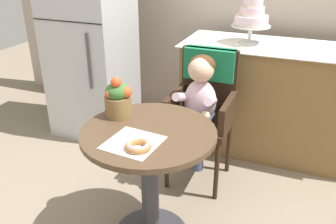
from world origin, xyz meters
name	(u,v)px	position (x,y,z in m)	size (l,w,h in m)	color
cafe_table	(149,164)	(0.00, 0.00, 0.51)	(0.72, 0.72, 0.72)	#4C3826
wicker_chair	(205,95)	(0.09, 0.76, 0.64)	(0.42, 0.45, 0.95)	#332114
seated_child	(199,98)	(0.09, 0.60, 0.68)	(0.27, 0.32, 0.73)	silver
paper_napkin	(133,143)	(-0.02, -0.15, 0.72)	(0.25, 0.25, 0.00)	white
donut_front	(138,145)	(0.03, -0.19, 0.74)	(0.13, 0.13, 0.04)	#AD7542
flower_vase	(118,98)	(-0.23, 0.10, 0.83)	(0.16, 0.15, 0.24)	brown
display_counter	(278,101)	(0.55, 1.30, 0.45)	(1.56, 0.62, 0.90)	olive
tiered_cake_stand	(252,17)	(0.27, 1.30, 1.10)	(0.30, 0.30, 0.34)	silver
refrigerator	(90,40)	(-1.05, 1.10, 0.85)	(0.64, 0.63, 1.70)	#B7BABF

